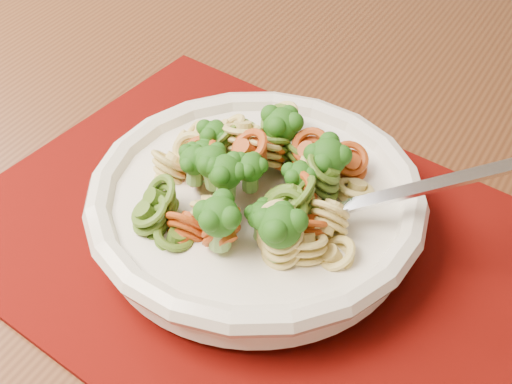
% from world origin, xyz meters
% --- Properties ---
extents(dining_table, '(1.37, 0.95, 0.70)m').
position_xyz_m(dining_table, '(0.80, 0.12, 0.60)').
color(dining_table, '#573018').
rests_on(dining_table, ground).
extents(placemat, '(0.46, 0.39, 0.00)m').
position_xyz_m(placemat, '(0.76, 0.07, 0.70)').
color(placemat, '#570603').
rests_on(placemat, dining_table).
extents(pasta_bowl, '(0.24, 0.24, 0.05)m').
position_xyz_m(pasta_bowl, '(0.76, 0.08, 0.73)').
color(pasta_bowl, white).
rests_on(pasta_bowl, placemat).
extents(pasta_broccoli_heap, '(0.21, 0.21, 0.06)m').
position_xyz_m(pasta_broccoli_heap, '(0.76, 0.08, 0.75)').
color(pasta_broccoli_heap, '#DEC16E').
rests_on(pasta_broccoli_heap, pasta_bowl).
extents(fork, '(0.18, 0.10, 0.08)m').
position_xyz_m(fork, '(0.80, 0.07, 0.75)').
color(fork, silver).
rests_on(fork, pasta_bowl).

